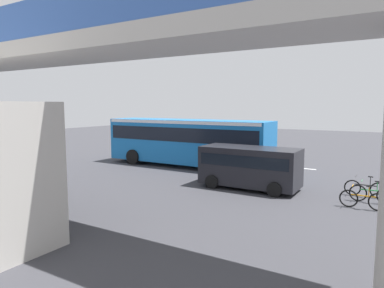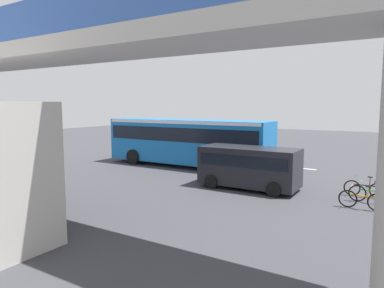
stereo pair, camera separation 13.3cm
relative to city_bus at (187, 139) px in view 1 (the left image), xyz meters
The scene contains 13 objects.
ground 2.07m from the city_bus, 150.77° to the right, with size 80.00×80.00×0.00m, color #38383D.
city_bus is the anchor object (origin of this frame).
parked_van 7.02m from the city_bus, 148.08° to the left, with size 4.80×2.17×2.05m.
bicycle_black 11.41m from the city_bus, 166.94° to the left, with size 1.77×0.44×0.96m.
bicycle_orange 12.13m from the city_bus, 157.29° to the left, with size 1.77×0.44×0.96m.
bicycle_green 11.95m from the city_bus, 162.87° to the left, with size 1.77×0.44×0.96m.
pedestrian 5.01m from the city_bus, 133.25° to the right, with size 0.38×0.38×1.79m.
traffic_sign 7.00m from the city_bus, 40.01° to the right, with size 0.08×0.60×2.80m.
lane_dash_leftmost 7.71m from the city_bus, 154.60° to the right, with size 2.00×0.20×0.01m, color silver.
lane_dash_left 4.63m from the city_bus, 130.68° to the right, with size 2.00×0.20×0.01m, color silver.
lane_dash_centre 3.92m from the city_bus, 68.81° to the right, with size 2.00×0.20×0.01m, color silver.
lane_dash_right 6.43m from the city_bus, 31.46° to the right, with size 2.00×0.20×0.01m, color silver.
pedestrian_overpass 12.22m from the city_bus, 93.70° to the left, with size 25.13×2.60×7.22m.
Camera 1 is at (-11.39, 19.98, 4.10)m, focal length 32.22 mm.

